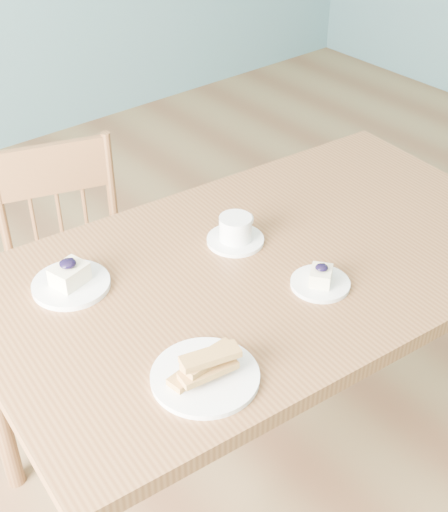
# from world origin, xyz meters

# --- Properties ---
(dining_table) EXTENTS (1.45, 0.91, 0.74)m
(dining_table) POSITION_xyz_m (-0.28, 0.10, 0.67)
(dining_table) COLOR brown
(dining_table) RESTS_ON ground
(dining_chair) EXTENTS (0.47, 0.46, 0.82)m
(dining_chair) POSITION_xyz_m (-0.49, 0.75, 0.42)
(dining_chair) COLOR brown
(dining_chair) RESTS_ON ground
(cheesecake_plate_near) EXTENTS (0.14, 0.14, 0.06)m
(cheesecake_plate_near) POSITION_xyz_m (-0.25, -0.05, 0.76)
(cheesecake_plate_near) COLOR white
(cheesecake_plate_near) RESTS_ON dining_table
(cheesecake_plate_far) EXTENTS (0.18, 0.18, 0.08)m
(cheesecake_plate_far) POSITION_xyz_m (-0.69, 0.31, 0.76)
(cheesecake_plate_far) COLOR white
(cheesecake_plate_far) RESTS_ON dining_table
(coffee_cup) EXTENTS (0.14, 0.14, 0.07)m
(coffee_cup) POSITION_xyz_m (-0.28, 0.21, 0.77)
(coffee_cup) COLOR white
(coffee_cup) RESTS_ON dining_table
(biscotti_plate) EXTENTS (0.22, 0.22, 0.07)m
(biscotti_plate) POSITION_xyz_m (-0.64, -0.11, 0.76)
(biscotti_plate) COLOR white
(biscotti_plate) RESTS_ON dining_table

